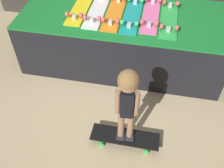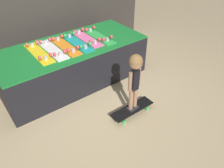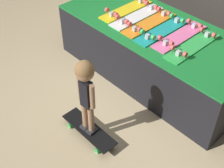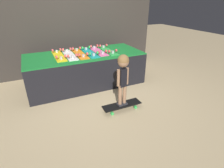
{
  "view_description": "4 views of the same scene",
  "coord_description": "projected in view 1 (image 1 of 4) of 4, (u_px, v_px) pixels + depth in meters",
  "views": [
    {
      "loc": [
        0.36,
        -1.88,
        2.2
      ],
      "look_at": [
        0.04,
        -0.19,
        0.41
      ],
      "focal_mm": 42.0,
      "sensor_mm": 36.0,
      "label": 1
    },
    {
      "loc": [
        -1.34,
        -2.12,
        2.14
      ],
      "look_at": [
        0.15,
        -0.17,
        0.33
      ],
      "focal_mm": 35.0,
      "sensor_mm": 36.0,
      "label": 2
    },
    {
      "loc": [
        1.84,
        -1.73,
        2.46
      ],
      "look_at": [
        0.1,
        -0.11,
        0.35
      ],
      "focal_mm": 50.0,
      "sensor_mm": 36.0,
      "label": 3
    },
    {
      "loc": [
        -0.93,
        -2.64,
        1.63
      ],
      "look_at": [
        0.19,
        -0.22,
        0.33
      ],
      "focal_mm": 28.0,
      "sensor_mm": 36.0,
      "label": 4
    }
  ],
  "objects": [
    {
      "name": "skateboard_white_on_rack",
      "position": [
        97.0,
        10.0,
        2.92
      ],
      "size": [
        0.18,
        0.73,
        0.09
      ],
      "color": "white",
      "rests_on": "display_rack"
    },
    {
      "name": "skateboard_yellow_on_rack",
      "position": [
        81.0,
        7.0,
        2.96
      ],
      "size": [
        0.18,
        0.73,
        0.09
      ],
      "color": "yellow",
      "rests_on": "display_rack"
    },
    {
      "name": "ground_plane",
      "position": [
        112.0,
        97.0,
        2.91
      ],
      "size": [
        16.0,
        16.0,
        0.0
      ],
      "primitive_type": "plane",
      "color": "tan"
    },
    {
      "name": "skateboard_orange_on_rack",
      "position": [
        115.0,
        12.0,
        2.89
      ],
      "size": [
        0.18,
        0.73,
        0.09
      ],
      "color": "orange",
      "rests_on": "display_rack"
    },
    {
      "name": "display_rack",
      "position": [
        123.0,
        38.0,
        3.13
      ],
      "size": [
        2.29,
        0.99,
        0.65
      ],
      "color": "black",
      "rests_on": "ground_plane"
    },
    {
      "name": "child",
      "position": [
        128.0,
        95.0,
        2.04
      ],
      "size": [
        0.2,
        0.17,
        0.83
      ],
      "rotation": [
        0.0,
        0.0,
        0.08
      ],
      "color": "#2D2D33",
      "rests_on": "skateboard_on_floor"
    },
    {
      "name": "skateboard_on_floor",
      "position": [
        125.0,
        137.0,
        2.47
      ],
      "size": [
        0.64,
        0.19,
        0.09
      ],
      "color": "black",
      "rests_on": "ground_plane"
    },
    {
      "name": "skateboard_green_on_rack",
      "position": [
        169.0,
        18.0,
        2.8
      ],
      "size": [
        0.18,
        0.73,
        0.09
      ],
      "color": "green",
      "rests_on": "display_rack"
    },
    {
      "name": "skateboard_teal_on_rack",
      "position": [
        132.0,
        15.0,
        2.85
      ],
      "size": [
        0.18,
        0.73,
        0.09
      ],
      "color": "teal",
      "rests_on": "display_rack"
    },
    {
      "name": "skateboard_pink_on_rack",
      "position": [
        151.0,
        14.0,
        2.86
      ],
      "size": [
        0.18,
        0.73,
        0.09
      ],
      "color": "pink",
      "rests_on": "display_rack"
    }
  ]
}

